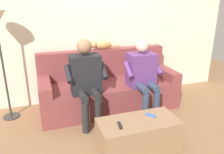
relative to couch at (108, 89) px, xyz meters
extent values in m
plane|color=#846042|center=(0.00, 0.74, -0.31)|extent=(8.00, 8.00, 0.00)
cube|color=beige|center=(0.00, -0.47, 1.06)|extent=(4.92, 0.06, 2.75)
cube|color=brown|center=(0.00, 0.14, -0.09)|extent=(1.84, 0.67, 0.45)
cube|color=brown|center=(0.00, -0.28, 0.15)|extent=(2.21, 0.17, 0.93)
cube|color=brown|center=(-1.01, 0.14, -0.01)|extent=(0.18, 0.67, 0.60)
cube|color=brown|center=(1.01, 0.14, -0.01)|extent=(0.18, 0.67, 0.60)
cube|color=#8C6B4C|center=(0.00, 1.21, -0.12)|extent=(0.96, 0.46, 0.38)
cube|color=#5B3370|center=(-0.44, 0.32, 0.39)|extent=(0.41, 0.30, 0.51)
sphere|color=beige|center=(-0.44, 0.32, 0.76)|extent=(0.19, 0.19, 0.19)
cylinder|color=#333D56|center=(-0.53, 0.51, 0.19)|extent=(0.11, 0.38, 0.11)
cylinder|color=#333D56|center=(-0.35, 0.51, 0.19)|extent=(0.11, 0.38, 0.11)
cylinder|color=#333D56|center=(-0.53, 0.70, -0.09)|extent=(0.10, 0.10, 0.45)
cylinder|color=#333D56|center=(-0.35, 0.70, -0.09)|extent=(0.10, 0.10, 0.45)
cylinder|color=#5B3370|center=(-0.68, 0.40, 0.43)|extent=(0.08, 0.27, 0.22)
cylinder|color=#5B3370|center=(-0.20, 0.40, 0.43)|extent=(0.08, 0.27, 0.22)
cube|color=black|center=(0.44, 0.34, 0.41)|extent=(0.42, 0.27, 0.56)
sphere|color=#936B4C|center=(0.44, 0.34, 0.81)|extent=(0.21, 0.21, 0.21)
cylinder|color=black|center=(0.35, 0.50, 0.19)|extent=(0.11, 0.34, 0.11)
cylinder|color=black|center=(0.53, 0.50, 0.19)|extent=(0.11, 0.34, 0.11)
cylinder|color=black|center=(0.35, 0.67, -0.09)|extent=(0.10, 0.10, 0.45)
cylinder|color=black|center=(0.53, 0.67, -0.09)|extent=(0.10, 0.10, 0.45)
cylinder|color=black|center=(0.19, 0.42, 0.47)|extent=(0.08, 0.27, 0.22)
cylinder|color=black|center=(0.69, 0.42, 0.47)|extent=(0.08, 0.27, 0.22)
ellipsoid|color=#B7844C|center=(-0.01, -0.28, 0.68)|extent=(0.28, 0.12, 0.14)
sphere|color=#B7844C|center=(0.15, -0.28, 0.70)|extent=(0.12, 0.12, 0.12)
cone|color=#B7844C|center=(0.15, -0.31, 0.75)|extent=(0.04, 0.04, 0.04)
cone|color=#B7844C|center=(0.15, -0.25, 0.75)|extent=(0.04, 0.04, 0.04)
cylinder|color=#B7844C|center=(-0.21, -0.28, 0.66)|extent=(0.18, 0.03, 0.03)
cube|color=black|center=(0.25, 1.26, 0.08)|extent=(0.05, 0.14, 0.02)
cube|color=#3860B7|center=(-0.19, 1.16, 0.08)|extent=(0.11, 0.13, 0.02)
cylinder|color=#2D2D2D|center=(1.55, -0.10, -0.30)|extent=(0.24, 0.24, 0.02)
cylinder|color=#333333|center=(1.55, -0.10, 0.42)|extent=(0.03, 0.03, 1.47)
camera|label=1|loc=(1.04, 3.32, 1.44)|focal=36.02mm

